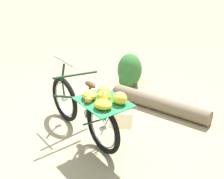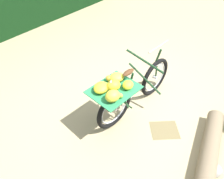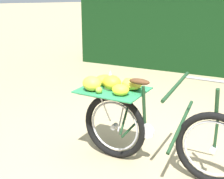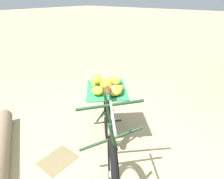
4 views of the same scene
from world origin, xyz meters
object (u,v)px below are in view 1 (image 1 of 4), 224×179
(shrub_cluster, at_px, (130,72))
(path_stone, at_px, (167,106))
(fallen_log, at_px, (160,104))
(bicycle, at_px, (88,108))

(shrub_cluster, bearing_deg, path_stone, 36.72)
(shrub_cluster, relative_size, path_stone, 2.57)
(fallen_log, xyz_separation_m, shrub_cluster, (-0.95, -0.57, 0.16))
(fallen_log, bearing_deg, path_stone, 99.80)
(bicycle, relative_size, path_stone, 5.65)
(bicycle, distance_m, path_stone, 1.59)
(bicycle, xyz_separation_m, shrub_cluster, (-1.92, 0.47, -0.23))
(shrub_cluster, distance_m, path_stone, 1.18)
(fallen_log, xyz_separation_m, path_stone, (-0.02, 0.12, -0.04))
(fallen_log, height_order, path_stone, fallen_log)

